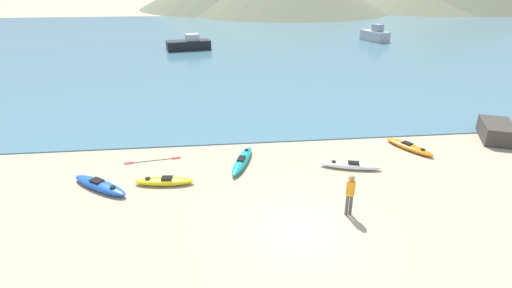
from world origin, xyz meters
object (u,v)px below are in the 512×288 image
object	(u,v)px
kayak_on_sand_1	(409,147)
shoreline_rock	(496,131)
kayak_on_sand_0	(242,160)
kayak_on_sand_3	(164,181)
person_near_foreground	(350,193)
kayak_on_sand_2	(350,165)
moored_boat_1	(189,44)
moored_boat_0	(375,35)
kayak_on_sand_4	(100,185)
loose_paddle	(153,161)

from	to	relation	value
kayak_on_sand_1	shoreline_rock	xyz separation A→B (m)	(5.54, 0.81, 0.34)
kayak_on_sand_0	kayak_on_sand_3	bearing A→B (deg)	-155.27
person_near_foreground	kayak_on_sand_2	bearing A→B (deg)	70.16
kayak_on_sand_0	moored_boat_1	world-z (taller)	moored_boat_1
kayak_on_sand_2	person_near_foreground	bearing A→B (deg)	-109.84
kayak_on_sand_2	moored_boat_0	bearing A→B (deg)	66.63
person_near_foreground	moored_boat_0	size ratio (longest dim) A/B	0.40
kayak_on_sand_1	kayak_on_sand_2	bearing A→B (deg)	-154.87
person_near_foreground	shoreline_rock	world-z (taller)	person_near_foreground
kayak_on_sand_2	kayak_on_sand_4	size ratio (longest dim) A/B	1.00
loose_paddle	shoreline_rock	distance (m)	19.13
kayak_on_sand_3	moored_boat_0	xyz separation A→B (m)	(24.70, 37.28, 0.69)
kayak_on_sand_2	shoreline_rock	world-z (taller)	shoreline_rock
moored_boat_1	shoreline_rock	distance (m)	35.52
kayak_on_sand_1	shoreline_rock	bearing A→B (deg)	8.27
kayak_on_sand_3	kayak_on_sand_4	bearing A→B (deg)	-178.33
person_near_foreground	shoreline_rock	xyz separation A→B (m)	(10.84, 6.52, -0.51)
moored_boat_0	loose_paddle	size ratio (longest dim) A/B	1.57
kayak_on_sand_2	shoreline_rock	xyz separation A→B (m)	(9.44, 2.64, 0.33)
moored_boat_0	loose_paddle	distance (m)	43.13
kayak_on_sand_4	person_near_foreground	world-z (taller)	person_near_foreground
kayak_on_sand_0	shoreline_rock	xyz separation A→B (m)	(14.63, 1.54, 0.31)
kayak_on_sand_0	moored_boat_1	xyz separation A→B (m)	(-3.88, 31.86, 0.53)
kayak_on_sand_0	kayak_on_sand_3	world-z (taller)	kayak_on_sand_0
loose_paddle	shoreline_rock	size ratio (longest dim) A/B	1.00
kayak_on_sand_2	person_near_foreground	world-z (taller)	person_near_foreground
moored_boat_1	shoreline_rock	bearing A→B (deg)	-58.60
moored_boat_0	shoreline_rock	world-z (taller)	moored_boat_0
kayak_on_sand_2	kayak_on_sand_4	bearing A→B (deg)	-176.71
kayak_on_sand_1	moored_boat_0	world-z (taller)	moored_boat_0
kayak_on_sand_1	kayak_on_sand_4	world-z (taller)	kayak_on_sand_4
kayak_on_sand_3	person_near_foreground	bearing A→B (deg)	-23.91
kayak_on_sand_2	kayak_on_sand_3	xyz separation A→B (m)	(-8.85, -0.59, 0.00)
kayak_on_sand_2	kayak_on_sand_0	bearing A→B (deg)	168.06
kayak_on_sand_2	shoreline_rock	bearing A→B (deg)	15.60
person_near_foreground	loose_paddle	size ratio (longest dim) A/B	0.63
kayak_on_sand_1	loose_paddle	distance (m)	13.57
kayak_on_sand_0	moored_boat_0	bearing A→B (deg)	59.41
kayak_on_sand_3	person_near_foreground	distance (m)	8.19
kayak_on_sand_3	shoreline_rock	world-z (taller)	shoreline_rock
kayak_on_sand_1	kayak_on_sand_3	bearing A→B (deg)	-169.26
kayak_on_sand_0	loose_paddle	size ratio (longest dim) A/B	1.20
moored_boat_1	shoreline_rock	size ratio (longest dim) A/B	1.98
kayak_on_sand_2	moored_boat_0	size ratio (longest dim) A/B	0.68
moored_boat_0	moored_boat_1	world-z (taller)	moored_boat_0
moored_boat_1	loose_paddle	distance (m)	31.03
kayak_on_sand_0	shoreline_rock	distance (m)	14.71
moored_boat_0	moored_boat_1	bearing A→B (deg)	-171.47
kayak_on_sand_2	moored_boat_1	xyz separation A→B (m)	(-9.06, 32.95, 0.55)
kayak_on_sand_0	kayak_on_sand_4	bearing A→B (deg)	-164.68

